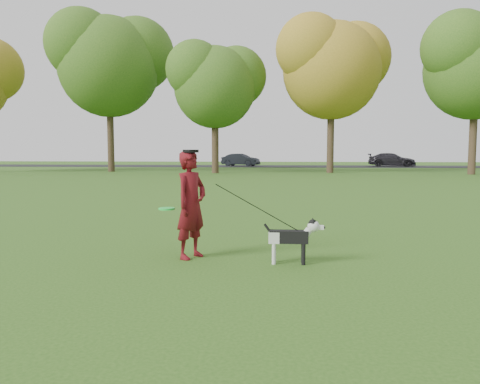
# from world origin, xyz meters

# --- Properties ---
(ground) EXTENTS (120.00, 120.00, 0.00)m
(ground) POSITION_xyz_m (0.00, 0.00, 0.00)
(ground) COLOR #285116
(ground) RESTS_ON ground
(road) EXTENTS (120.00, 7.00, 0.02)m
(road) POSITION_xyz_m (0.00, 40.00, 0.01)
(road) COLOR black
(road) RESTS_ON ground
(man) EXTENTS (0.59, 0.67, 1.54)m
(man) POSITION_xyz_m (-0.76, -0.25, 0.77)
(man) COLOR #540C14
(man) RESTS_ON ground
(dog) EXTENTS (0.83, 0.17, 0.63)m
(dog) POSITION_xyz_m (0.69, -0.48, 0.39)
(dog) COLOR black
(dog) RESTS_ON ground
(car_mid) EXTENTS (4.01, 2.47, 1.25)m
(car_mid) POSITION_xyz_m (-3.45, 40.00, 0.64)
(car_mid) COLOR black
(car_mid) RESTS_ON road
(car_right) EXTENTS (4.74, 2.53, 1.31)m
(car_right) POSITION_xyz_m (11.36, 40.00, 0.67)
(car_right) COLOR black
(car_right) RESTS_ON road
(man_held_items) EXTENTS (2.02, 0.35, 1.13)m
(man_held_items) POSITION_xyz_m (0.18, -0.39, 0.76)
(man_held_items) COLOR #1DEA43
(man_held_items) RESTS_ON ground
(tree_row) EXTENTS (51.74, 8.86, 12.01)m
(tree_row) POSITION_xyz_m (-1.43, 26.07, 7.41)
(tree_row) COLOR #38281C
(tree_row) RESTS_ON ground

